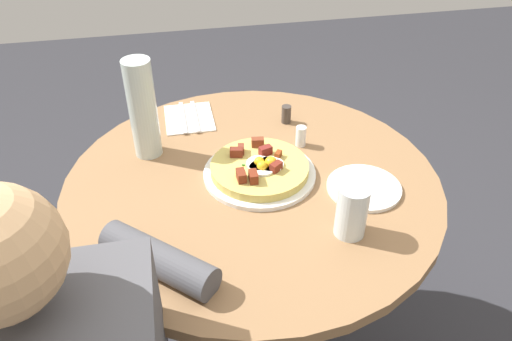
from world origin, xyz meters
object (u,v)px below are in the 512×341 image
pepper_shaker (286,114)px  water_glass (352,211)px  bread_plate (364,188)px  fork (183,117)px  dining_table (253,230)px  salt_shaker (301,136)px  pizza_plate (260,173)px  water_bottle (143,109)px  breakfast_pizza (260,167)px  knife (195,116)px

pepper_shaker → water_glass: bearing=92.5°
bread_plate → fork: bread_plate is taller
dining_table → salt_shaker: size_ratio=16.43×
water_glass → pizza_plate: bearing=-58.2°
water_glass → pepper_shaker: bearing=-87.5°
pepper_shaker → water_bottle: bearing=11.3°
bread_plate → water_bottle: 0.59m
breakfast_pizza → fork: 0.36m
water_bottle → salt_shaker: water_bottle is taller
dining_table → fork: bearing=-65.7°
knife → water_bottle: bearing=-41.8°
water_glass → salt_shaker: 0.36m
breakfast_pizza → water_glass: 0.29m
bread_plate → salt_shaker: size_ratio=3.16×
bread_plate → pepper_shaker: bearing=-72.5°
pizza_plate → pepper_shaker: (-0.13, -0.24, 0.02)m
pizza_plate → pepper_shaker: 0.27m
salt_shaker → water_bottle: bearing=-6.4°
knife → pizza_plate: bearing=22.6°
breakfast_pizza → salt_shaker: 0.18m
knife → water_bottle: water_bottle is taller
fork → water_glass: 0.64m
water_glass → bread_plate: bearing=-122.8°
pizza_plate → salt_shaker: bearing=-140.8°
fork → salt_shaker: size_ratio=3.15×
breakfast_pizza → fork: breakfast_pizza is taller
bread_plate → water_glass: water_glass is taller
salt_shaker → pepper_shaker: size_ratio=1.08×
fork → salt_shaker: 0.37m
water_glass → breakfast_pizza: bearing=-58.1°
pizza_plate → water_glass: (-0.15, 0.24, 0.06)m
salt_shaker → pepper_shaker: (0.01, -0.13, -0.00)m
salt_shaker → knife: bearing=-36.9°
dining_table → water_glass: size_ratio=7.64×
breakfast_pizza → pepper_shaker: (-0.13, -0.24, 0.00)m
dining_table → salt_shaker: 0.29m
dining_table → water_glass: water_glass is taller
fork → water_bottle: (0.10, 0.16, 0.13)m
water_bottle → pepper_shaker: bearing=-168.7°
breakfast_pizza → water_glass: size_ratio=2.01×
fork → pepper_shaker: bearing=75.7°
pizza_plate → water_glass: water_glass is taller
breakfast_pizza → water_bottle: water_bottle is taller
breakfast_pizza → water_bottle: (0.27, -0.16, 0.11)m
pizza_plate → salt_shaker: size_ratio=4.95×
dining_table → pepper_shaker: (-0.15, -0.25, 0.20)m
bread_plate → water_glass: size_ratio=1.47×
water_bottle → pepper_shaker: size_ratio=5.04×
water_bottle → salt_shaker: bearing=173.6°
pizza_plate → water_glass: bearing=121.8°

